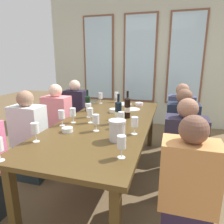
{
  "coord_description": "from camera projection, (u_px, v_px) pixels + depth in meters",
  "views": [
    {
      "loc": [
        0.71,
        -2.2,
        1.45
      ],
      "look_at": [
        0.0,
        0.23,
        0.79
      ],
      "focal_mm": 32.62,
      "sensor_mm": 36.0,
      "label": 1
    }
  ],
  "objects": [
    {
      "name": "ground_plane",
      "position": [
        107.0,
        176.0,
        2.61
      ],
      "size": [
        12.0,
        12.0,
        0.0
      ],
      "primitive_type": "plane",
      "color": "brown"
    },
    {
      "name": "back_wall_with_windows",
      "position": [
        140.0,
        59.0,
        4.47
      ],
      "size": [
        4.23,
        0.1,
        2.9
      ],
      "color": "beige",
      "rests_on": "ground"
    },
    {
      "name": "dining_table",
      "position": [
        107.0,
        126.0,
        2.44
      ],
      "size": [
        1.03,
        2.42,
        0.74
      ],
      "color": "#513B1B",
      "rests_on": "ground"
    },
    {
      "name": "white_plate_0",
      "position": [
        132.0,
        109.0,
        2.95
      ],
      "size": [
        0.23,
        0.23,
        0.01
      ],
      "primitive_type": "cylinder",
      "color": "white",
      "rests_on": "dining_table"
    },
    {
      "name": "white_plate_1",
      "position": [
        124.0,
        104.0,
        3.3
      ],
      "size": [
        0.25,
        0.25,
        0.01
      ],
      "primitive_type": "cylinder",
      "color": "white",
      "rests_on": "dining_table"
    },
    {
      "name": "metal_pitcher",
      "position": [
        117.0,
        130.0,
        1.81
      ],
      "size": [
        0.16,
        0.16,
        0.19
      ],
      "color": "silver",
      "rests_on": "dining_table"
    },
    {
      "name": "wine_bottle_0",
      "position": [
        127.0,
        107.0,
        2.51
      ],
      "size": [
        0.08,
        0.08,
        0.34
      ],
      "color": "black",
      "rests_on": "dining_table"
    },
    {
      "name": "wine_bottle_1",
      "position": [
        88.0,
        103.0,
        2.85
      ],
      "size": [
        0.08,
        0.08,
        0.3
      ],
      "color": "black",
      "rests_on": "dining_table"
    },
    {
      "name": "wine_bottle_2",
      "position": [
        118.0,
        112.0,
        2.29
      ],
      "size": [
        0.08,
        0.08,
        0.34
      ],
      "color": "black",
      "rests_on": "dining_table"
    },
    {
      "name": "tasting_bowl_0",
      "position": [
        67.0,
        130.0,
        2.04
      ],
      "size": [
        0.11,
        0.11,
        0.05
      ],
      "primitive_type": "cylinder",
      "color": "white",
      "rests_on": "dining_table"
    },
    {
      "name": "tasting_bowl_1",
      "position": [
        139.0,
        104.0,
        3.21
      ],
      "size": [
        0.12,
        0.12,
        0.05
      ],
      "primitive_type": "cylinder",
      "color": "white",
      "rests_on": "dining_table"
    },
    {
      "name": "tasting_bowl_2",
      "position": [
        114.0,
        111.0,
        2.79
      ],
      "size": [
        0.14,
        0.14,
        0.05
      ],
      "primitive_type": "cylinder",
      "color": "white",
      "rests_on": "dining_table"
    },
    {
      "name": "wine_glass_0",
      "position": [
        73.0,
        113.0,
        2.31
      ],
      "size": [
        0.07,
        0.07,
        0.17
      ],
      "color": "white",
      "rests_on": "dining_table"
    },
    {
      "name": "wine_glass_1",
      "position": [
        135.0,
        123.0,
        1.96
      ],
      "size": [
        0.07,
        0.07,
        0.17
      ],
      "color": "white",
      "rests_on": "dining_table"
    },
    {
      "name": "wine_glass_2",
      "position": [
        62.0,
        115.0,
        2.22
      ],
      "size": [
        0.07,
        0.07,
        0.17
      ],
      "color": "white",
      "rests_on": "dining_table"
    },
    {
      "name": "wine_glass_3",
      "position": [
        90.0,
        113.0,
        2.31
      ],
      "size": [
        0.07,
        0.07,
        0.17
      ],
      "color": "white",
      "rests_on": "dining_table"
    },
    {
      "name": "wine_glass_4",
      "position": [
        96.0,
        120.0,
        2.05
      ],
      "size": [
        0.07,
        0.07,
        0.17
      ],
      "color": "white",
      "rests_on": "dining_table"
    },
    {
      "name": "wine_glass_6",
      "position": [
        116.0,
        95.0,
        3.43
      ],
      "size": [
        0.07,
        0.07,
        0.17
      ],
      "color": "white",
      "rests_on": "dining_table"
    },
    {
      "name": "wine_glass_7",
      "position": [
        100.0,
        96.0,
        3.35
      ],
      "size": [
        0.07,
        0.07,
        0.17
      ],
      "color": "white",
      "rests_on": "dining_table"
    },
    {
      "name": "wine_glass_8",
      "position": [
        35.0,
        129.0,
        1.77
      ],
      "size": [
        0.07,
        0.07,
        0.17
      ],
      "color": "white",
      "rests_on": "dining_table"
    },
    {
      "name": "wine_glass_9",
      "position": [
        89.0,
        108.0,
        2.54
      ],
      "size": [
        0.07,
        0.07,
        0.17
      ],
      "color": "white",
      "rests_on": "dining_table"
    },
    {
      "name": "wine_glass_10",
      "position": [
        122.0,
        143.0,
        1.48
      ],
      "size": [
        0.07,
        0.07,
        0.17
      ],
      "color": "white",
      "rests_on": "dining_table"
    },
    {
      "name": "wine_glass_11",
      "position": [
        121.0,
        117.0,
        2.15
      ],
      "size": [
        0.07,
        0.07,
        0.17
      ],
      "color": "white",
      "rests_on": "dining_table"
    },
    {
      "name": "seated_person_1",
      "position": [
        187.0,
        196.0,
        1.42
      ],
      "size": [
        0.38,
        0.24,
        1.11
      ],
      "color": "#30223C",
      "rests_on": "ground"
    },
    {
      "name": "seated_person_2",
      "position": [
        30.0,
        139.0,
        2.43
      ],
      "size": [
        0.38,
        0.24,
        1.11
      ],
      "color": "#253133",
      "rests_on": "ground"
    },
    {
      "name": "seated_person_3",
      "position": [
        183.0,
        157.0,
        1.97
      ],
      "size": [
        0.38,
        0.24,
        1.11
      ],
      "color": "#2D292D",
      "rests_on": "ground"
    },
    {
      "name": "seated_person_4",
      "position": [
        76.0,
        113.0,
        3.57
      ],
      "size": [
        0.38,
        0.24,
        1.11
      ],
      "color": "#2E292C",
      "rests_on": "ground"
    },
    {
      "name": "seated_person_5",
      "position": [
        180.0,
        122.0,
        3.08
      ],
      "size": [
        0.38,
        0.24,
        1.11
      ],
      "color": "#26323E",
      "rests_on": "ground"
    },
    {
      "name": "seated_person_6",
      "position": [
        58.0,
        123.0,
        3.01
      ],
      "size": [
        0.38,
        0.24,
        1.11
      ],
      "color": "#28243D",
      "rests_on": "ground"
    },
    {
      "name": "seated_person_7",
      "position": [
        181.0,
        135.0,
        2.55
      ],
      "size": [
        0.38,
        0.24,
        1.11
      ],
      "color": "#2D363B",
      "rests_on": "ground"
    }
  ]
}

